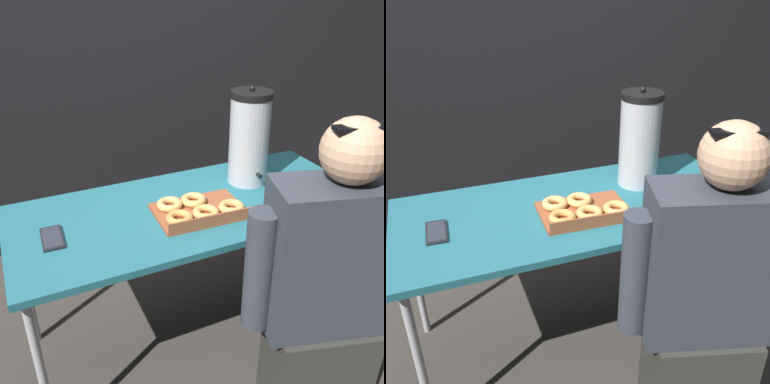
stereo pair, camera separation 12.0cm
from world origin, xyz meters
The scene contains 7 objects.
ground_plane centered at (0.00, 0.00, 0.00)m, with size 12.00×12.00×0.00m, color #3D3833.
back_wall centered at (0.00, 1.14, 1.34)m, with size 6.00×0.11×2.67m.
folding_table centered at (0.00, 0.00, 0.67)m, with size 1.48×0.65×0.72m.
donut_box centered at (-0.01, -0.08, 0.74)m, with size 0.37×0.26×0.05m.
coffee_urn centered at (0.33, 0.10, 0.93)m, with size 0.18×0.20×0.44m.
cell_phone centered at (-0.57, -0.02, 0.73)m, with size 0.08×0.16×0.01m.
person_seated centered at (0.27, -0.55, 0.58)m, with size 0.60×0.34×1.22m.
Camera 2 is at (-0.54, -1.46, 1.59)m, focal length 40.00 mm.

